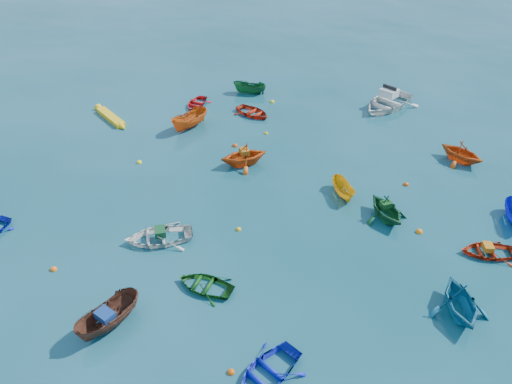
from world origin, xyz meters
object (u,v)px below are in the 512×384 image
Objects in this scene: dinghy_white_near at (159,240)px; kayak_yellow at (111,119)px; dinghy_blue_se at (267,375)px; motorboat_white at (387,107)px.

dinghy_white_near is 0.80× the size of kayak_yellow.
dinghy_blue_se is (9.09, -3.30, 0.00)m from dinghy_white_near.
kayak_yellow is 0.84× the size of motorboat_white.
dinghy_blue_se is 24.56m from kayak_yellow.
dinghy_white_near is 15.01m from kayak_yellow.
motorboat_white is at bearing -32.86° from kayak_yellow.
motorboat_white is (15.70, 14.06, 0.00)m from kayak_yellow.
kayak_yellow is 21.07m from motorboat_white.
motorboat_white is at bearing 112.15° from dinghy_blue_se.
motorboat_white is (-6.22, 25.14, 0.00)m from dinghy_blue_se.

